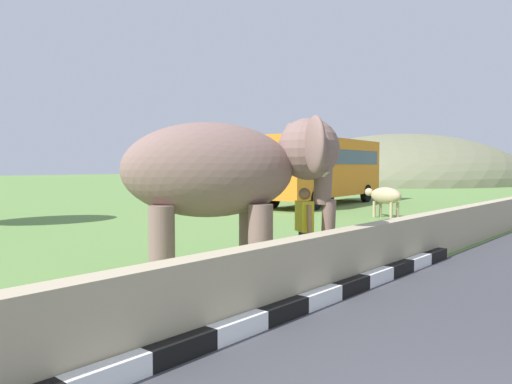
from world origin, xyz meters
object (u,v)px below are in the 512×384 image
(person_handler, at_px, (304,226))
(bus_orange, at_px, (323,166))
(elephant, at_px, (229,173))
(cow_near, at_px, (385,196))

(person_handler, relative_size, bus_orange, 0.16)
(elephant, bearing_deg, bus_orange, 27.48)
(elephant, distance_m, cow_near, 12.14)
(cow_near, bearing_deg, person_handler, -161.80)
(elephant, xyz_separation_m, bus_orange, (15.88, 8.26, 0.14))
(cow_near, bearing_deg, elephant, -167.13)
(person_handler, bearing_deg, bus_orange, 31.72)
(elephant, bearing_deg, person_handler, -30.37)
(bus_orange, bearing_deg, elephant, -152.52)
(person_handler, bearing_deg, cow_near, 18.20)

